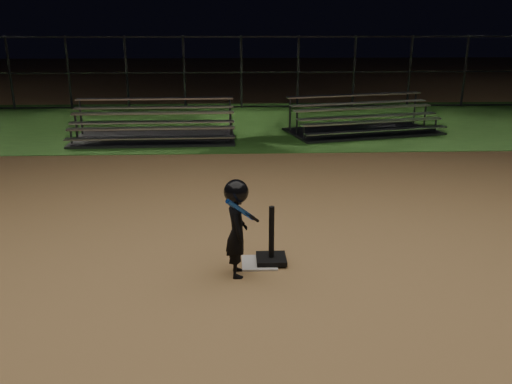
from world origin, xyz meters
The scene contains 8 objects.
ground centered at (0.00, 0.00, 0.00)m, with size 80.00×80.00×0.00m, color #AA804D.
grass_strip centered at (0.00, 10.00, 0.01)m, with size 60.00×8.00×0.01m, color #26541B.
home_plate centered at (0.00, 0.00, 0.01)m, with size 0.45×0.45×0.02m, color beige.
batting_tee centered at (0.16, 0.02, 0.16)m, with size 0.38×0.38×0.74m.
child_batter centered at (-0.29, -0.29, 0.65)m, with size 0.42×0.60×1.22m.
bleacher_left centered at (-2.37, 7.63, 0.21)m, with size 4.20×2.14×1.02m.
bleacher_right centered at (3.30, 8.33, 0.21)m, with size 4.41×2.88×1.00m.
backstop_fence centered at (0.00, 13.00, 1.25)m, with size 20.08×0.08×2.50m.
Camera 1 is at (-0.31, -6.31, 2.98)m, focal length 37.79 mm.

